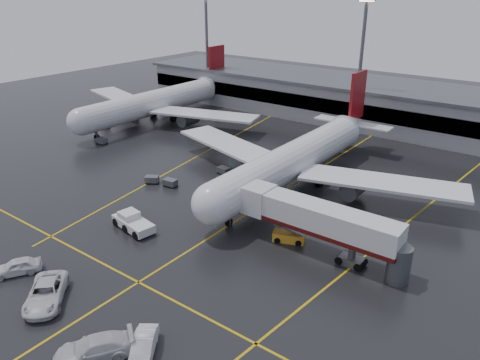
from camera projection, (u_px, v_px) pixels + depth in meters
The scene contains 22 objects.
ground at pixel (260, 206), 63.63m from camera, with size 220.00×220.00×0.00m, color black.
apron_line_centre at pixel (260, 206), 63.62m from camera, with size 0.25×90.00×0.02m, color gold.
apron_line_stop at pixel (139, 282), 47.42m from camera, with size 60.00×0.25×0.02m, color gold.
apron_line_left at pixel (199, 155), 81.99m from camera, with size 0.25×70.00×0.02m, color gold.
apron_line_right at pixel (416, 215), 61.08m from camera, with size 0.25×70.00×0.02m, color gold.
terminal at pixel (390, 106), 97.23m from camera, with size 122.00×19.00×8.60m.
light_mast_left at pixel (207, 43), 113.62m from camera, with size 3.00×1.20×25.45m.
light_mast_mid at pixel (361, 57), 91.61m from camera, with size 3.00×1.20×25.45m.
main_airliner at pixel (298, 157), 69.11m from camera, with size 48.80×45.60×14.10m.
second_airliner at pixel (158, 102), 101.06m from camera, with size 48.80×45.60×14.10m.
jet_bridge at pixel (319, 222), 51.13m from camera, with size 19.90×3.40×6.05m.
pushback_tractor at pixel (133, 223), 57.34m from camera, with size 6.46×3.51×2.20m.
belt_loader at pixel (289, 237), 54.76m from camera, with size 4.02×2.87×2.35m.
service_van_a at pixel (46, 293), 44.21m from camera, with size 3.17×6.87×1.91m, color silver.
service_van_b at pixel (94, 348), 37.61m from camera, with size 2.61×6.42×1.86m, color silver.
service_van_c at pixel (144, 346), 37.98m from camera, with size 1.70×4.88×1.61m, color silver.
service_van_d at pixel (17, 267), 48.56m from camera, with size 1.97×4.90×1.67m, color silver.
baggage_cart_a at pixel (170, 182), 69.44m from camera, with size 2.15×1.54×1.12m.
baggage_cart_b at pixel (152, 179), 70.57m from camera, with size 2.39×2.18×1.12m.
baggage_cart_c at pixel (224, 170), 73.91m from camera, with size 2.12×1.49×1.12m.
baggage_cart_d at pixel (105, 125), 97.13m from camera, with size 2.24×1.72×1.12m.
baggage_cart_e at pixel (102, 141), 87.62m from camera, with size 2.12×1.50×1.12m.
Camera 1 is at (31.94, -47.43, 28.27)m, focal length 34.82 mm.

